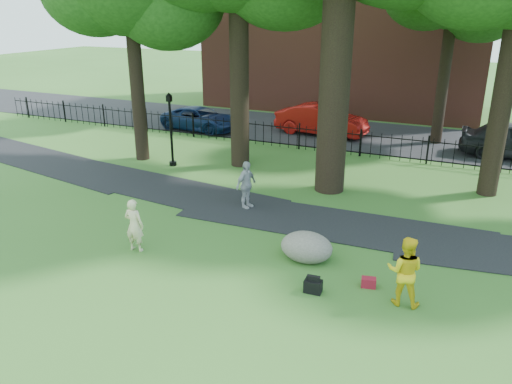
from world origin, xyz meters
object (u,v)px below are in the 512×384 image
at_px(boulder, 307,245).
at_px(red_sedan, 321,120).
at_px(man, 405,271).
at_px(lamppost, 171,131).
at_px(woman, 134,225).

relative_size(boulder, red_sedan, 0.29).
bearing_deg(man, lamppost, -35.18).
bearing_deg(man, boulder, -25.27).
bearing_deg(red_sedan, lamppost, 157.58).
distance_m(woman, man, 7.41).
distance_m(boulder, lamppost, 10.12).
relative_size(man, lamppost, 0.53).
relative_size(boulder, lamppost, 0.45).
bearing_deg(woman, red_sedan, -96.89).
distance_m(woman, lamppost, 8.19).
xyz_separation_m(woman, boulder, (4.64, 1.49, -0.36)).
bearing_deg(lamppost, red_sedan, 61.35).
relative_size(woman, boulder, 1.08).
bearing_deg(red_sedan, man, -150.65).
distance_m(lamppost, red_sedan, 9.16).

